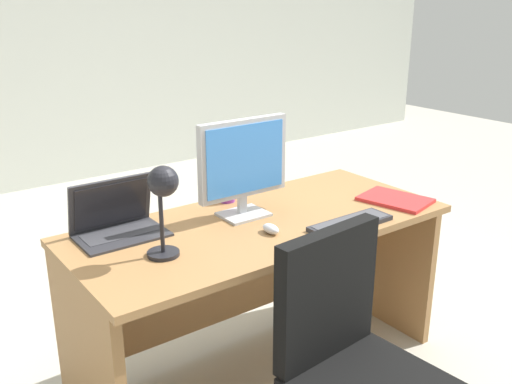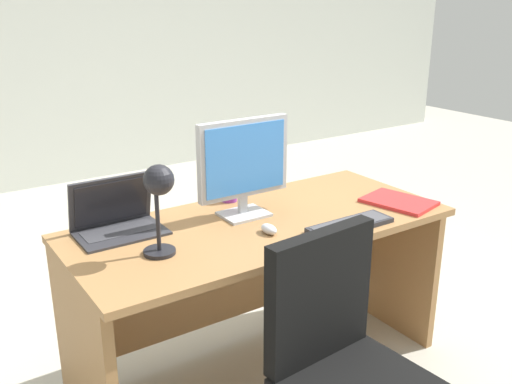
{
  "view_description": "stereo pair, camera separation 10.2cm",
  "coord_description": "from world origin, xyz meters",
  "px_view_note": "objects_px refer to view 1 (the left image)",
  "views": [
    {
      "loc": [
        -1.35,
        -1.81,
        1.64
      ],
      "look_at": [
        0.0,
        0.04,
        0.86
      ],
      "focal_mm": 40.2,
      "sensor_mm": 36.0,
      "label": 1
    },
    {
      "loc": [
        -1.27,
        -1.87,
        1.64
      ],
      "look_at": [
        0.0,
        0.04,
        0.86
      ],
      "focal_mm": 40.2,
      "sensor_mm": 36.0,
      "label": 2
    }
  ],
  "objects_px": {
    "desk": "(254,265)",
    "mouse": "(271,229)",
    "desk_lamp": "(163,193)",
    "book": "(395,200)",
    "laptop": "(116,217)",
    "monitor": "(243,162)",
    "coffee_mug": "(227,192)",
    "keyboard": "(350,223)"
  },
  "relations": [
    {
      "from": "desk",
      "to": "mouse",
      "type": "height_order",
      "value": "mouse"
    },
    {
      "from": "desk_lamp",
      "to": "book",
      "type": "distance_m",
      "value": 1.17
    },
    {
      "from": "desk",
      "to": "book",
      "type": "distance_m",
      "value": 0.73
    },
    {
      "from": "laptop",
      "to": "monitor",
      "type": "bearing_deg",
      "value": -15.63
    },
    {
      "from": "desk",
      "to": "coffee_mug",
      "type": "bearing_deg",
      "value": 84.69
    },
    {
      "from": "laptop",
      "to": "desk",
      "type": "bearing_deg",
      "value": -19.12
    },
    {
      "from": "monitor",
      "to": "book",
      "type": "xyz_separation_m",
      "value": [
        0.67,
        -0.26,
        -0.23
      ]
    },
    {
      "from": "monitor",
      "to": "keyboard",
      "type": "bearing_deg",
      "value": -50.62
    },
    {
      "from": "coffee_mug",
      "to": "desk_lamp",
      "type": "bearing_deg",
      "value": -143.9
    },
    {
      "from": "book",
      "to": "monitor",
      "type": "bearing_deg",
      "value": 158.56
    },
    {
      "from": "keyboard",
      "to": "coffee_mug",
      "type": "distance_m",
      "value": 0.61
    },
    {
      "from": "desk",
      "to": "mouse",
      "type": "relative_size",
      "value": 18.77
    },
    {
      "from": "laptop",
      "to": "book",
      "type": "bearing_deg",
      "value": -18.95
    },
    {
      "from": "laptop",
      "to": "keyboard",
      "type": "xyz_separation_m",
      "value": [
        0.81,
        -0.5,
        -0.06
      ]
    },
    {
      "from": "desk_lamp",
      "to": "coffee_mug",
      "type": "height_order",
      "value": "desk_lamp"
    },
    {
      "from": "monitor",
      "to": "coffee_mug",
      "type": "xyz_separation_m",
      "value": [
        0.05,
        0.2,
        -0.19
      ]
    },
    {
      "from": "mouse",
      "to": "desk_lamp",
      "type": "distance_m",
      "value": 0.5
    },
    {
      "from": "keyboard",
      "to": "book",
      "type": "relative_size",
      "value": 1.1
    },
    {
      "from": "keyboard",
      "to": "book",
      "type": "xyz_separation_m",
      "value": [
        0.38,
        0.09,
        -0.0
      ]
    },
    {
      "from": "desk",
      "to": "keyboard",
      "type": "relative_size",
      "value": 4.25
    },
    {
      "from": "mouse",
      "to": "book",
      "type": "relative_size",
      "value": 0.25
    },
    {
      "from": "mouse",
      "to": "coffee_mug",
      "type": "xyz_separation_m",
      "value": [
        0.07,
        0.42,
        0.03
      ]
    },
    {
      "from": "mouse",
      "to": "desk_lamp",
      "type": "bearing_deg",
      "value": 174.33
    },
    {
      "from": "mouse",
      "to": "laptop",
      "type": "bearing_deg",
      "value": 143.41
    },
    {
      "from": "mouse",
      "to": "coffee_mug",
      "type": "bearing_deg",
      "value": 80.58
    },
    {
      "from": "monitor",
      "to": "laptop",
      "type": "relative_size",
      "value": 1.24
    },
    {
      "from": "desk",
      "to": "laptop",
      "type": "height_order",
      "value": "laptop"
    },
    {
      "from": "desk",
      "to": "laptop",
      "type": "xyz_separation_m",
      "value": [
        -0.55,
        0.19,
        0.3
      ]
    },
    {
      "from": "desk_lamp",
      "to": "laptop",
      "type": "bearing_deg",
      "value": 99.18
    },
    {
      "from": "monitor",
      "to": "desk_lamp",
      "type": "xyz_separation_m",
      "value": [
        -0.47,
        -0.18,
        0.01
      ]
    },
    {
      "from": "monitor",
      "to": "coffee_mug",
      "type": "distance_m",
      "value": 0.28
    },
    {
      "from": "desk",
      "to": "desk_lamp",
      "type": "bearing_deg",
      "value": -164.53
    },
    {
      "from": "keyboard",
      "to": "mouse",
      "type": "relative_size",
      "value": 4.42
    },
    {
      "from": "mouse",
      "to": "coffee_mug",
      "type": "height_order",
      "value": "coffee_mug"
    },
    {
      "from": "laptop",
      "to": "mouse",
      "type": "height_order",
      "value": "laptop"
    },
    {
      "from": "desk_lamp",
      "to": "keyboard",
      "type": "bearing_deg",
      "value": -13.04
    },
    {
      "from": "monitor",
      "to": "coffee_mug",
      "type": "bearing_deg",
      "value": 76.93
    },
    {
      "from": "monitor",
      "to": "book",
      "type": "relative_size",
      "value": 1.22
    },
    {
      "from": "laptop",
      "to": "desk_lamp",
      "type": "distance_m",
      "value": 0.38
    },
    {
      "from": "monitor",
      "to": "mouse",
      "type": "xyz_separation_m",
      "value": [
        -0.02,
        -0.22,
        -0.22
      ]
    },
    {
      "from": "desk",
      "to": "coffee_mug",
      "type": "distance_m",
      "value": 0.37
    },
    {
      "from": "mouse",
      "to": "book",
      "type": "height_order",
      "value": "mouse"
    }
  ]
}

